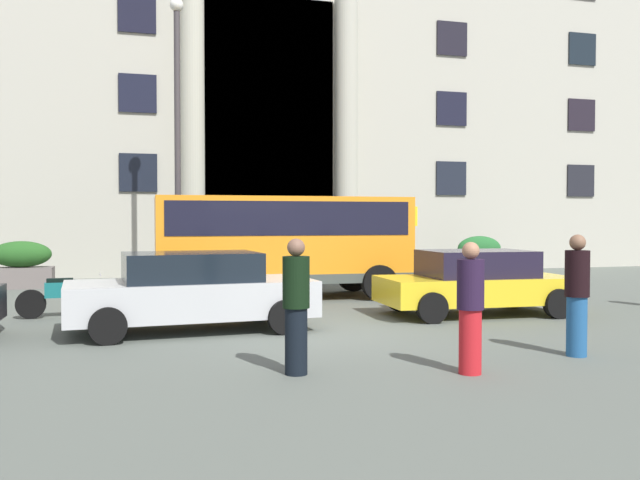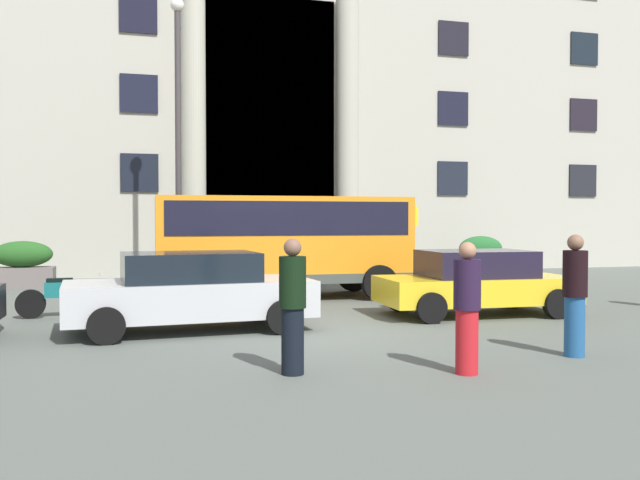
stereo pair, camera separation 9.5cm
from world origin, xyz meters
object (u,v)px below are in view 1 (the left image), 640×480
object	(u,v)px
bus_stop_sign	(410,237)
parked_coupe_end	(476,282)
white_taxi_kerbside	(191,291)
scooter_by_planter	(67,295)
pedestrian_man_crossing	(577,294)
pedestrian_woman_with_bag	(470,307)
lamppost_plaza_centre	(177,122)
pedestrian_child_trailing	(296,306)
hedge_planter_far_west	(479,256)
orange_minibus	(283,238)
hedge_planter_entrance_right	(269,258)
hedge_planter_far_east	(21,265)

from	to	relation	value
bus_stop_sign	parked_coupe_end	distance (m)	6.39
white_taxi_kerbside	bus_stop_sign	bearing A→B (deg)	39.18
scooter_by_planter	pedestrian_man_crossing	xyz separation A→B (m)	(7.70, -6.42, 0.47)
scooter_by_planter	bus_stop_sign	bearing A→B (deg)	20.37
bus_stop_sign	pedestrian_woman_with_bag	size ratio (longest dim) A/B	1.40
parked_coupe_end	pedestrian_man_crossing	bearing A→B (deg)	-97.19
pedestrian_man_crossing	lamppost_plaza_centre	distance (m)	13.70
pedestrian_child_trailing	parked_coupe_end	bearing A→B (deg)	-40.03
white_taxi_kerbside	hedge_planter_far_west	bearing A→B (deg)	37.37
orange_minibus	hedge_planter_entrance_right	world-z (taller)	orange_minibus
pedestrian_man_crossing	bus_stop_sign	bearing A→B (deg)	-44.73
bus_stop_sign	pedestrian_child_trailing	world-z (taller)	bus_stop_sign
pedestrian_woman_with_bag	pedestrian_child_trailing	bearing A→B (deg)	-160.73
parked_coupe_end	hedge_planter_far_east	bearing A→B (deg)	141.55
orange_minibus	pedestrian_man_crossing	distance (m)	9.01
pedestrian_man_crossing	lamppost_plaza_centre	size ratio (longest dim) A/B	0.21
hedge_planter_far_east	hedge_planter_entrance_right	bearing A→B (deg)	5.59
scooter_by_planter	orange_minibus	bearing A→B (deg)	19.91
orange_minibus	hedge_planter_entrance_right	bearing A→B (deg)	83.77
pedestrian_woman_with_bag	lamppost_plaza_centre	bearing A→B (deg)	137.24
parked_coupe_end	white_taxi_kerbside	bearing A→B (deg)	-173.32
hedge_planter_entrance_right	lamppost_plaza_centre	world-z (taller)	lamppost_plaza_centre
bus_stop_sign	hedge_planter_far_west	xyz separation A→B (m)	(4.12, 3.16, -0.83)
hedge_planter_far_west	white_taxi_kerbside	xyz separation A→B (m)	(-11.37, -9.86, 0.05)
pedestrian_man_crossing	lamppost_plaza_centre	world-z (taller)	lamppost_plaza_centre
parked_coupe_end	hedge_planter_far_west	bearing A→B (deg)	62.88
hedge_planter_far_west	hedge_planter_entrance_right	bearing A→B (deg)	178.47
hedge_planter_far_west	bus_stop_sign	bearing A→B (deg)	-142.52
bus_stop_sign	lamppost_plaza_centre	world-z (taller)	lamppost_plaza_centre
hedge_planter_far_west	pedestrian_child_trailing	world-z (taller)	pedestrian_child_trailing
white_taxi_kerbside	pedestrian_man_crossing	world-z (taller)	pedestrian_man_crossing
hedge_planter_far_west	pedestrian_woman_with_bag	xyz separation A→B (m)	(-8.13, -14.39, 0.19)
scooter_by_planter	pedestrian_man_crossing	world-z (taller)	pedestrian_man_crossing
pedestrian_child_trailing	hedge_planter_far_east	bearing A→B (deg)	30.42
orange_minibus	hedge_planter_far_east	bearing A→B (deg)	148.00
hedge_planter_far_west	parked_coupe_end	xyz separation A→B (m)	(-5.29, -9.39, 0.01)
hedge_planter_far_west	scooter_by_planter	distance (m)	15.58
orange_minibus	scooter_by_planter	distance (m)	5.70
bus_stop_sign	hedge_planter_far_west	distance (m)	5.26
lamppost_plaza_centre	hedge_planter_far_east	bearing A→B (deg)	166.01
parked_coupe_end	pedestrian_woman_with_bag	distance (m)	5.76
bus_stop_sign	scooter_by_planter	world-z (taller)	bus_stop_sign
hedge_planter_far_west	lamppost_plaza_centre	size ratio (longest dim) A/B	0.21
hedge_planter_far_west	scooter_by_planter	size ratio (longest dim) A/B	0.86
hedge_planter_far_west	lamppost_plaza_centre	bearing A→B (deg)	-171.37
scooter_by_planter	pedestrian_man_crossing	distance (m)	10.04
hedge_planter_far_west	pedestrian_woman_with_bag	bearing A→B (deg)	-119.46
bus_stop_sign	hedge_planter_far_west	world-z (taller)	bus_stop_sign
hedge_planter_far_west	pedestrian_woman_with_bag	distance (m)	16.53
hedge_planter_entrance_right	pedestrian_child_trailing	distance (m)	14.22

